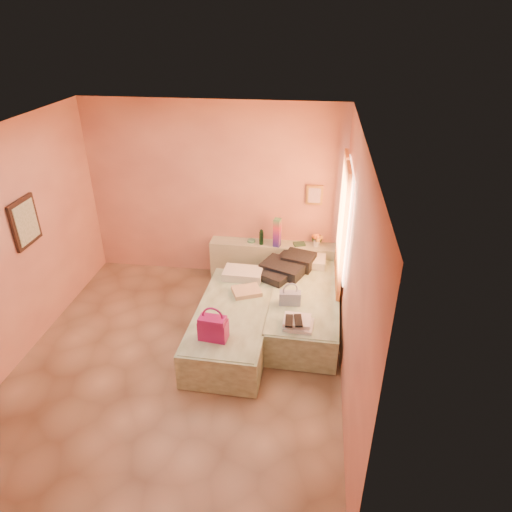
{
  "coord_description": "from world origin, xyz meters",
  "views": [
    {
      "loc": [
        1.54,
        -4.3,
        3.91
      ],
      "look_at": [
        0.84,
        0.85,
        1.09
      ],
      "focal_mm": 32.0,
      "sensor_mm": 36.0,
      "label": 1
    }
  ],
  "objects_px": {
    "bed_right": "(304,308)",
    "towel_stack": "(299,323)",
    "water_bottle": "(261,237)",
    "flower_vase": "(317,239)",
    "headboard_ledge": "(274,261)",
    "magenta_handbag": "(213,328)",
    "green_book": "(299,244)",
    "blue_handbag": "(290,298)",
    "bed_left": "(234,325)"
  },
  "relations": [
    {
      "from": "bed_right",
      "to": "towel_stack",
      "type": "relative_size",
      "value": 5.71
    },
    {
      "from": "water_bottle",
      "to": "flower_vase",
      "type": "relative_size",
      "value": 0.99
    },
    {
      "from": "headboard_ledge",
      "to": "bed_right",
      "type": "relative_size",
      "value": 1.02
    },
    {
      "from": "magenta_handbag",
      "to": "towel_stack",
      "type": "height_order",
      "value": "magenta_handbag"
    },
    {
      "from": "headboard_ledge",
      "to": "flower_vase",
      "type": "height_order",
      "value": "flower_vase"
    },
    {
      "from": "green_book",
      "to": "blue_handbag",
      "type": "height_order",
      "value": "same"
    },
    {
      "from": "bed_right",
      "to": "flower_vase",
      "type": "relative_size",
      "value": 8.28
    },
    {
      "from": "blue_handbag",
      "to": "towel_stack",
      "type": "bearing_deg",
      "value": -78.5
    },
    {
      "from": "magenta_handbag",
      "to": "green_book",
      "type": "bearing_deg",
      "value": 74.67
    },
    {
      "from": "bed_right",
      "to": "water_bottle",
      "type": "xyz_separation_m",
      "value": [
        -0.73,
        1.08,
        0.52
      ]
    },
    {
      "from": "blue_handbag",
      "to": "towel_stack",
      "type": "height_order",
      "value": "blue_handbag"
    },
    {
      "from": "bed_left",
      "to": "green_book",
      "type": "bearing_deg",
      "value": 66.73
    },
    {
      "from": "water_bottle",
      "to": "towel_stack",
      "type": "distance_m",
      "value": 1.98
    },
    {
      "from": "bed_right",
      "to": "headboard_ledge",
      "type": "bearing_deg",
      "value": 116.45
    },
    {
      "from": "towel_stack",
      "to": "bed_right",
      "type": "bearing_deg",
      "value": 86.57
    },
    {
      "from": "green_book",
      "to": "magenta_handbag",
      "type": "xyz_separation_m",
      "value": [
        -0.89,
        -2.26,
        -0.01
      ]
    },
    {
      "from": "bed_left",
      "to": "water_bottle",
      "type": "relative_size",
      "value": 8.38
    },
    {
      "from": "towel_stack",
      "to": "flower_vase",
      "type": "bearing_deg",
      "value": 84.64
    },
    {
      "from": "water_bottle",
      "to": "flower_vase",
      "type": "distance_m",
      "value": 0.87
    },
    {
      "from": "green_book",
      "to": "towel_stack",
      "type": "relative_size",
      "value": 0.51
    },
    {
      "from": "headboard_ledge",
      "to": "towel_stack",
      "type": "distance_m",
      "value": 1.97
    },
    {
      "from": "headboard_ledge",
      "to": "magenta_handbag",
      "type": "relative_size",
      "value": 6.2
    },
    {
      "from": "blue_handbag",
      "to": "magenta_handbag",
      "type": "bearing_deg",
      "value": -140.02
    },
    {
      "from": "magenta_handbag",
      "to": "bed_right",
      "type": "bearing_deg",
      "value": 53.62
    },
    {
      "from": "headboard_ledge",
      "to": "water_bottle",
      "type": "xyz_separation_m",
      "value": [
        -0.21,
        -0.05,
        0.44
      ]
    },
    {
      "from": "water_bottle",
      "to": "towel_stack",
      "type": "relative_size",
      "value": 0.68
    },
    {
      "from": "flower_vase",
      "to": "blue_handbag",
      "type": "xyz_separation_m",
      "value": [
        -0.32,
        -1.43,
        -0.18
      ]
    },
    {
      "from": "towel_stack",
      "to": "blue_handbag",
      "type": "bearing_deg",
      "value": 106.24
    },
    {
      "from": "green_book",
      "to": "blue_handbag",
      "type": "relative_size",
      "value": 0.64
    },
    {
      "from": "magenta_handbag",
      "to": "blue_handbag",
      "type": "relative_size",
      "value": 1.19
    },
    {
      "from": "bed_left",
      "to": "magenta_handbag",
      "type": "height_order",
      "value": "magenta_handbag"
    },
    {
      "from": "bed_left",
      "to": "bed_right",
      "type": "relative_size",
      "value": 1.0
    },
    {
      "from": "headboard_ledge",
      "to": "bed_left",
      "type": "height_order",
      "value": "headboard_ledge"
    },
    {
      "from": "flower_vase",
      "to": "towel_stack",
      "type": "bearing_deg",
      "value": -95.36
    },
    {
      "from": "bed_left",
      "to": "towel_stack",
      "type": "height_order",
      "value": "towel_stack"
    },
    {
      "from": "bed_left",
      "to": "bed_right",
      "type": "height_order",
      "value": "same"
    },
    {
      "from": "bed_right",
      "to": "towel_stack",
      "type": "bearing_deg",
      "value": -91.8
    },
    {
      "from": "magenta_handbag",
      "to": "towel_stack",
      "type": "distance_m",
      "value": 1.05
    },
    {
      "from": "headboard_ledge",
      "to": "magenta_handbag",
      "type": "bearing_deg",
      "value": -102.48
    },
    {
      "from": "magenta_handbag",
      "to": "blue_handbag",
      "type": "distance_m",
      "value": 1.18
    },
    {
      "from": "flower_vase",
      "to": "magenta_handbag",
      "type": "height_order",
      "value": "flower_vase"
    },
    {
      "from": "green_book",
      "to": "blue_handbag",
      "type": "distance_m",
      "value": 1.43
    },
    {
      "from": "magenta_handbag",
      "to": "headboard_ledge",
      "type": "bearing_deg",
      "value": 83.61
    },
    {
      "from": "bed_right",
      "to": "magenta_handbag",
      "type": "xyz_separation_m",
      "value": [
        -1.02,
        -1.12,
        0.41
      ]
    },
    {
      "from": "flower_vase",
      "to": "green_book",
      "type": "bearing_deg",
      "value": 179.87
    },
    {
      "from": "water_bottle",
      "to": "headboard_ledge",
      "type": "bearing_deg",
      "value": 13.8
    },
    {
      "from": "flower_vase",
      "to": "blue_handbag",
      "type": "relative_size",
      "value": 0.87
    },
    {
      "from": "water_bottle",
      "to": "blue_handbag",
      "type": "height_order",
      "value": "water_bottle"
    },
    {
      "from": "bed_right",
      "to": "flower_vase",
      "type": "distance_m",
      "value": 1.26
    },
    {
      "from": "headboard_ledge",
      "to": "green_book",
      "type": "bearing_deg",
      "value": 0.72
    }
  ]
}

